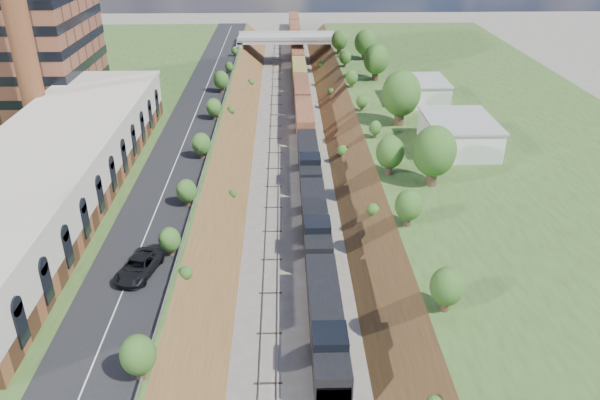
{
  "coord_description": "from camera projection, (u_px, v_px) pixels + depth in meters",
  "views": [
    {
      "loc": [
        -0.96,
        -24.51,
        35.79
      ],
      "look_at": [
        0.73,
        34.32,
        6.0
      ],
      "focal_mm": 35.0,
      "sensor_mm": 36.0,
      "label": 1
    }
  ],
  "objects": [
    {
      "name": "freight_train",
      "position": [
        301.0,
        83.0,
        121.95
      ],
      "size": [
        2.97,
        167.16,
        4.55
      ],
      "color": "black",
      "rests_on": "ground"
    },
    {
      "name": "white_building_far",
      "position": [
        421.0,
        91.0,
        101.56
      ],
      "size": [
        8.0,
        10.0,
        3.6
      ],
      "primitive_type": "cube",
      "color": "silver",
      "rests_on": "platform_right"
    },
    {
      "name": "tree_left_crest",
      "position": [
        165.0,
        263.0,
        52.4
      ],
      "size": [
        2.45,
        2.45,
        3.55
      ],
      "color": "#473323",
      "rests_on": "platform_left"
    },
    {
      "name": "embankment_left",
      "position": [
        220.0,
        161.0,
        91.27
      ],
      "size": [
        10.0,
        180.0,
        10.0
      ],
      "primitive_type": "cube",
      "rotation": [
        0.0,
        0.79,
        0.0
      ],
      "color": "brown",
      "rests_on": "ground"
    },
    {
      "name": "white_building_near",
      "position": [
        459.0,
        135.0,
        81.86
      ],
      "size": [
        9.0,
        12.0,
        4.0
      ],
      "primitive_type": "cube",
      "color": "silver",
      "rests_on": "platform_right"
    },
    {
      "name": "overpass",
      "position": [
        287.0,
        44.0,
        144.63
      ],
      "size": [
        24.5,
        8.3,
        7.4
      ],
      "color": "gray",
      "rests_on": "ground"
    },
    {
      "name": "road",
      "position": [
        189.0,
        131.0,
        88.88
      ],
      "size": [
        8.0,
        180.0,
        0.1
      ],
      "primitive_type": "cube",
      "color": "black",
      "rests_on": "platform_left"
    },
    {
      "name": "embankment_right",
      "position": [
        361.0,
        160.0,
        91.84
      ],
      "size": [
        10.0,
        180.0,
        10.0
      ],
      "primitive_type": "cube",
      "rotation": [
        0.0,
        0.79,
        0.0
      ],
      "color": "brown",
      "rests_on": "ground"
    },
    {
      "name": "tree_right_large",
      "position": [
        434.0,
        152.0,
        69.91
      ],
      "size": [
        5.25,
        5.25,
        7.61
      ],
      "color": "#473323",
      "rests_on": "platform_right"
    },
    {
      "name": "rail_right_track",
      "position": [
        307.0,
        160.0,
        91.58
      ],
      "size": [
        1.58,
        180.0,
        0.18
      ],
      "primitive_type": "cube",
      "color": "gray",
      "rests_on": "ground"
    },
    {
      "name": "commercial_building",
      "position": [
        50.0,
        169.0,
        67.38
      ],
      "size": [
        14.3,
        62.3,
        7.0
      ],
      "color": "brown",
      "rests_on": "platform_left"
    },
    {
      "name": "suv",
      "position": [
        139.0,
        267.0,
        53.94
      ],
      "size": [
        4.09,
        6.52,
        1.68
      ],
      "primitive_type": "imported",
      "rotation": [
        0.0,
        0.0,
        -0.23
      ],
      "color": "black",
      "rests_on": "road"
    },
    {
      "name": "platform_right",
      "position": [
        501.0,
        143.0,
        91.27
      ],
      "size": [
        44.0,
        180.0,
        5.0
      ],
      "primitive_type": "cube",
      "color": "#344C1F",
      "rests_on": "ground"
    },
    {
      "name": "rail_left_track",
      "position": [
        274.0,
        160.0,
        91.45
      ],
      "size": [
        1.58,
        180.0,
        0.18
      ],
      "primitive_type": "cube",
      "color": "gray",
      "rests_on": "ground"
    },
    {
      "name": "platform_left",
      "position": [
        76.0,
        148.0,
        89.58
      ],
      "size": [
        44.0,
        180.0,
        5.0
      ],
      "primitive_type": "cube",
      "color": "#344C1F",
      "rests_on": "ground"
    },
    {
      "name": "guardrail",
      "position": [
        215.0,
        128.0,
        88.58
      ],
      "size": [
        0.1,
        171.0,
        0.7
      ],
      "color": "#99999E",
      "rests_on": "platform_left"
    }
  ]
}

